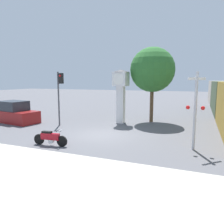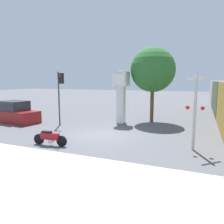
# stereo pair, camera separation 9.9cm
# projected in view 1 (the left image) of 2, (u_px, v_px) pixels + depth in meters

# --- Properties ---
(ground_plane) EXTENTS (120.00, 120.00, 0.00)m
(ground_plane) POSITION_uv_depth(u_px,v_px,m) (102.00, 135.00, 14.26)
(ground_plane) COLOR #56565B
(sidewalk_strip) EXTENTS (36.00, 6.00, 0.10)m
(sidewalk_strip) POSITION_uv_depth(u_px,v_px,m) (16.00, 181.00, 7.63)
(sidewalk_strip) COLOR #BCB7A8
(sidewalk_strip) RESTS_ON ground_plane
(motorcycle) EXTENTS (2.00, 0.43, 0.88)m
(motorcycle) POSITION_uv_depth(u_px,v_px,m) (50.00, 138.00, 11.84)
(motorcycle) COLOR black
(motorcycle) RESTS_ON ground_plane
(clock_tower) EXTENTS (1.35, 1.35, 4.38)m
(clock_tower) POSITION_uv_depth(u_px,v_px,m) (121.00, 88.00, 17.78)
(clock_tower) COLOR white
(clock_tower) RESTS_ON ground_plane
(traffic_light) EXTENTS (0.50, 0.35, 4.16)m
(traffic_light) POSITION_uv_depth(u_px,v_px,m) (60.00, 89.00, 16.82)
(traffic_light) COLOR #47474C
(traffic_light) RESTS_ON ground_plane
(railroad_crossing_signal) EXTENTS (0.90, 0.82, 3.95)m
(railroad_crossing_signal) POSITION_uv_depth(u_px,v_px,m) (195.00, 108.00, 10.88)
(railroad_crossing_signal) COLOR #B7B7BC
(railroad_crossing_signal) RESTS_ON ground_plane
(street_tree) EXTENTS (3.70, 3.70, 6.23)m
(street_tree) POSITION_uv_depth(u_px,v_px,m) (152.00, 70.00, 18.06)
(street_tree) COLOR brown
(street_tree) RESTS_ON ground_plane
(parked_car) EXTENTS (4.43, 2.45, 1.80)m
(parked_car) POSITION_uv_depth(u_px,v_px,m) (15.00, 113.00, 18.38)
(parked_car) COLOR maroon
(parked_car) RESTS_ON ground_plane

